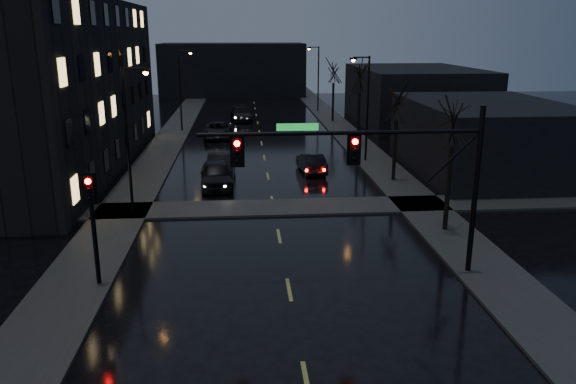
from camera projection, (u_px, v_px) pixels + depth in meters
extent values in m
cube|color=#2D2D2B|center=(162.00, 151.00, 47.15)|extent=(3.00, 140.00, 0.12)
cube|color=#2D2D2B|center=(361.00, 148.00, 48.48)|extent=(3.00, 140.00, 0.12)
cube|color=#2D2D2B|center=(274.00, 208.00, 32.00)|extent=(40.00, 3.00, 0.12)
cube|color=black|center=(34.00, 86.00, 40.10)|extent=(12.00, 30.00, 12.00)
cube|color=black|center=(486.00, 138.00, 39.73)|extent=(10.00, 14.00, 5.00)
cube|color=black|center=(415.00, 96.00, 60.79)|extent=(12.00, 18.00, 6.00)
cube|color=black|center=(233.00, 70.00, 87.69)|extent=(22.00, 10.00, 8.00)
cylinder|color=black|center=(475.00, 193.00, 22.55)|extent=(0.22, 0.22, 7.00)
cylinder|color=black|center=(342.00, 133.00, 21.43)|extent=(11.00, 0.16, 0.16)
cylinder|color=black|center=(454.00, 156.00, 22.06)|extent=(2.05, 0.10, 2.05)
cube|color=#0C591E|center=(298.00, 127.00, 21.23)|extent=(1.60, 0.04, 0.28)
cube|color=black|center=(237.00, 151.00, 21.30)|extent=(0.35, 0.28, 1.05)
sphere|color=#FF0705|center=(237.00, 144.00, 21.05)|extent=(0.22, 0.22, 0.22)
cube|color=black|center=(354.00, 149.00, 21.65)|extent=(0.35, 0.28, 1.05)
sphere|color=#FF0705|center=(355.00, 142.00, 21.40)|extent=(0.22, 0.22, 0.22)
cylinder|color=black|center=(94.00, 233.00, 21.73)|extent=(0.18, 0.18, 4.40)
cube|color=black|center=(90.00, 189.00, 21.23)|extent=(0.35, 0.28, 1.05)
sphere|color=#FF0705|center=(88.00, 181.00, 20.99)|extent=(0.22, 0.22, 0.22)
cylinder|color=black|center=(448.00, 190.00, 27.76)|extent=(0.24, 0.24, 4.40)
cylinder|color=black|center=(395.00, 151.00, 37.38)|extent=(0.24, 0.24, 4.12)
cylinder|color=black|center=(358.00, 120.00, 48.80)|extent=(0.24, 0.24, 4.68)
cylinder|color=black|center=(333.00, 102.00, 62.27)|extent=(0.24, 0.24, 4.29)
cylinder|color=black|center=(128.00, 143.00, 29.83)|extent=(0.16, 0.16, 8.00)
cylinder|color=black|center=(134.00, 69.00, 28.80)|extent=(1.20, 0.10, 0.10)
cube|color=black|center=(146.00, 70.00, 28.88)|extent=(0.50, 0.25, 0.15)
sphere|color=orange|center=(146.00, 72.00, 28.91)|extent=(0.28, 0.28, 0.28)
cylinder|color=black|center=(180.00, 91.00, 55.70)|extent=(0.16, 0.16, 8.00)
cylinder|color=black|center=(184.00, 51.00, 54.67)|extent=(1.20, 0.10, 0.10)
cube|color=black|center=(190.00, 52.00, 54.75)|extent=(0.50, 0.25, 0.15)
sphere|color=orange|center=(190.00, 53.00, 54.77)|extent=(0.28, 0.28, 0.28)
cylinder|color=black|center=(367.00, 110.00, 42.55)|extent=(0.16, 0.16, 8.00)
cylinder|color=black|center=(361.00, 57.00, 41.43)|extent=(1.20, 0.10, 0.10)
cube|color=black|center=(353.00, 59.00, 41.41)|extent=(0.50, 0.25, 0.15)
sphere|color=orange|center=(353.00, 60.00, 41.43)|extent=(0.28, 0.28, 0.28)
cylinder|color=black|center=(318.00, 80.00, 69.37)|extent=(0.16, 0.16, 8.00)
cylinder|color=black|center=(314.00, 47.00, 68.25)|extent=(1.20, 0.10, 0.10)
cube|color=black|center=(309.00, 48.00, 68.23)|extent=(0.50, 0.25, 0.15)
sphere|color=orange|center=(309.00, 49.00, 68.26)|extent=(0.28, 0.28, 0.28)
imported|color=black|center=(216.00, 174.00, 36.28)|extent=(2.32, 5.13, 1.71)
imported|color=black|center=(221.00, 167.00, 38.12)|extent=(1.91, 5.17, 1.69)
imported|color=black|center=(218.00, 130.00, 53.13)|extent=(2.60, 5.41, 1.48)
imported|color=black|center=(241.00, 114.00, 63.53)|extent=(2.80, 5.61, 1.56)
imported|color=black|center=(311.00, 163.00, 40.05)|extent=(1.88, 4.35, 1.39)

